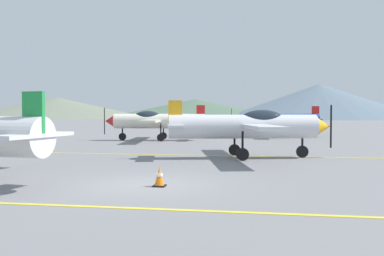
{
  "coord_description": "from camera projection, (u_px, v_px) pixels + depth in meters",
  "views": [
    {
      "loc": [
        3.5,
        -12.34,
        2.18
      ],
      "look_at": [
        -0.88,
        14.0,
        1.2
      ],
      "focal_mm": 39.83,
      "sensor_mm": 36.0,
      "label": 1
    }
  ],
  "objects": [
    {
      "name": "ground_plane",
      "position": [
        145.0,
        185.0,
        12.82
      ],
      "size": [
        400.0,
        400.0,
        0.0
      ],
      "primitive_type": "plane",
      "color": "slate"
    },
    {
      "name": "apron_line_near",
      "position": [
        107.0,
        207.0,
        9.74
      ],
      "size": [
        80.0,
        0.16,
        0.01
      ],
      "primitive_type": "cube",
      "color": "yellow",
      "rests_on": "ground_plane"
    },
    {
      "name": "apron_line_far",
      "position": [
        193.0,
        155.0,
        21.59
      ],
      "size": [
        80.0,
        0.16,
        0.01
      ],
      "primitive_type": "cube",
      "color": "yellow",
      "rests_on": "ground_plane"
    },
    {
      "name": "airplane_mid",
      "position": [
        249.0,
        126.0,
        20.28
      ],
      "size": [
        8.03,
        9.14,
        2.75
      ],
      "color": "silver",
      "rests_on": "ground_plane"
    },
    {
      "name": "airplane_far",
      "position": [
        156.0,
        121.0,
        33.13
      ],
      "size": [
        8.02,
        9.19,
        2.75
      ],
      "color": "silver",
      "rests_on": "ground_plane"
    },
    {
      "name": "airplane_back",
      "position": [
        276.0,
        119.0,
        38.55
      ],
      "size": [
        7.97,
        9.17,
        2.75
      ],
      "color": "#33478C",
      "rests_on": "ground_plane"
    },
    {
      "name": "car_sedan",
      "position": [
        295.0,
        125.0,
        46.76
      ],
      "size": [
        4.62,
        3.75,
        1.62
      ],
      "color": "#3372BF",
      "rests_on": "ground_plane"
    },
    {
      "name": "traffic_cone_front",
      "position": [
        159.0,
        177.0,
        12.5
      ],
      "size": [
        0.36,
        0.36,
        0.59
      ],
      "color": "black",
      "rests_on": "ground_plane"
    },
    {
      "name": "hill_left",
      "position": [
        57.0,
        108.0,
        159.64
      ],
      "size": [
        70.85,
        70.85,
        7.81
      ],
      "primitive_type": "cone",
      "color": "slate",
      "rests_on": "ground_plane"
    },
    {
      "name": "hill_centerleft",
      "position": [
        196.0,
        108.0,
        170.7
      ],
      "size": [
        74.1,
        74.1,
        7.54
      ],
      "primitive_type": "cone",
      "color": "#4C6651",
      "rests_on": "ground_plane"
    },
    {
      "name": "hill_centerright",
      "position": [
        319.0,
        101.0,
        151.83
      ],
      "size": [
        70.16,
        70.16,
        12.3
      ],
      "primitive_type": "cone",
      "color": "slate",
      "rests_on": "ground_plane"
    }
  ]
}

